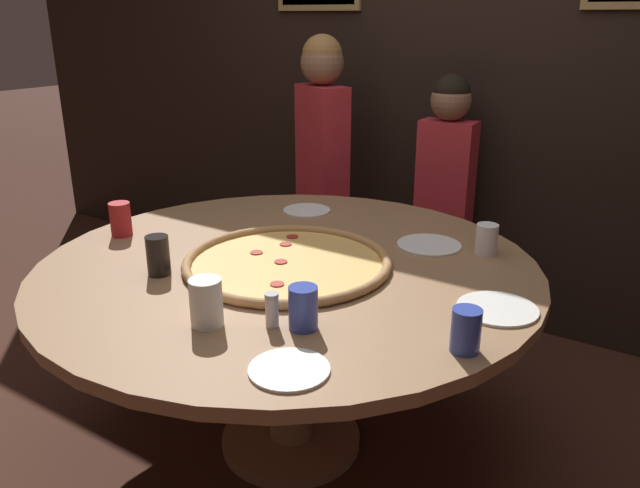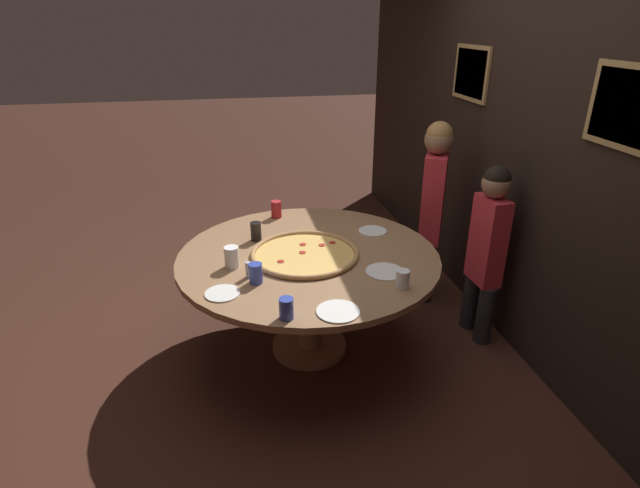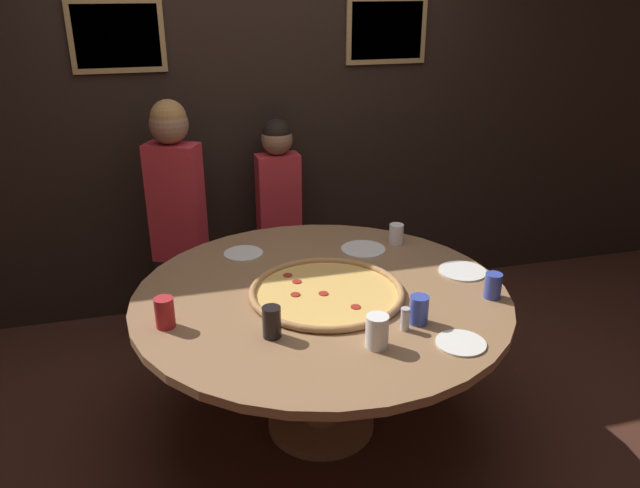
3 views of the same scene
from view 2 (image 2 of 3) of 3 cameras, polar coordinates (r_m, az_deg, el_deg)
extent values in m
plane|color=#422319|center=(3.61, -1.22, -11.77)|extent=(24.00, 24.00, 0.00)
cube|color=black|center=(3.56, 22.43, 9.08)|extent=(6.40, 0.06, 2.60)
cube|color=#9E7F4C|center=(4.15, 16.89, 18.19)|extent=(0.52, 0.02, 0.40)
cube|color=#B2A893|center=(4.15, 16.81, 18.20)|extent=(0.46, 0.01, 0.34)
cube|color=#9E7F4C|center=(2.84, 31.88, 13.08)|extent=(0.52, 0.02, 0.40)
cube|color=#B2A893|center=(2.83, 31.79, 13.09)|extent=(0.46, 0.01, 0.34)
cylinder|color=#936B47|center=(3.24, -1.34, -1.46)|extent=(1.69, 1.69, 0.04)
cylinder|color=#936B47|center=(3.42, -1.28, -7.04)|extent=(0.16, 0.16, 0.70)
cylinder|color=#936B47|center=(3.60, -1.23, -11.51)|extent=(0.52, 0.52, 0.04)
cylinder|color=#EAB75B|center=(3.21, -1.76, -1.22)|extent=(0.66, 0.66, 0.01)
torus|color=#B27F4C|center=(3.20, -1.76, -1.06)|extent=(0.70, 0.70, 0.03)
cylinder|color=#A8281E|center=(3.33, -1.98, -0.05)|extent=(0.04, 0.04, 0.00)
cylinder|color=#A8281E|center=(3.36, 1.44, 0.17)|extent=(0.04, 0.04, 0.00)
cylinder|color=#A8281E|center=(3.22, -2.02, -0.99)|extent=(0.04, 0.04, 0.00)
cylinder|color=#A8281E|center=(3.32, 0.22, -0.13)|extent=(0.04, 0.04, 0.00)
cylinder|color=#A8281E|center=(3.11, -4.52, -2.00)|extent=(0.04, 0.04, 0.00)
cylinder|color=#384CB7|center=(2.89, -7.35, -3.34)|extent=(0.08, 0.08, 0.12)
cylinder|color=#B22328|center=(3.82, -5.01, 3.98)|extent=(0.08, 0.08, 0.13)
cylinder|color=white|center=(3.08, -10.05, -1.48)|extent=(0.09, 0.09, 0.13)
cylinder|color=white|center=(2.85, 9.43, -3.97)|extent=(0.08, 0.08, 0.11)
cylinder|color=black|center=(3.43, -7.33, 1.43)|extent=(0.07, 0.07, 0.13)
cylinder|color=#384CB7|center=(2.55, -3.87, -7.36)|extent=(0.08, 0.08, 0.11)
cylinder|color=white|center=(3.58, 6.03, 1.49)|extent=(0.20, 0.20, 0.01)
cylinder|color=white|center=(2.62, 2.07, -7.69)|extent=(0.23, 0.23, 0.01)
cylinder|color=white|center=(3.03, 7.42, -3.13)|extent=(0.23, 0.23, 0.01)
cylinder|color=white|center=(2.83, -11.10, -5.55)|extent=(0.20, 0.20, 0.01)
cylinder|color=silver|center=(2.96, -8.18, -3.02)|extent=(0.04, 0.04, 0.08)
cylinder|color=#B7B7BC|center=(2.94, -8.24, -2.19)|extent=(0.04, 0.04, 0.01)
cylinder|color=#232328|center=(4.14, 11.92, -3.22)|extent=(0.18, 0.18, 0.50)
cylinder|color=#232328|center=(4.34, 12.20, -1.88)|extent=(0.18, 0.18, 0.50)
cube|color=red|center=(4.00, 12.81, 5.12)|extent=(0.34, 0.28, 0.70)
sphere|color=#8C664C|center=(3.88, 13.45, 11.50)|extent=(0.22, 0.22, 0.22)
sphere|color=#9E703D|center=(3.87, 13.51, 12.04)|extent=(0.20, 0.20, 0.20)
cylinder|color=#232328|center=(3.75, 18.32, -7.66)|extent=(0.12, 0.12, 0.44)
cylinder|color=#232328|center=(3.89, 16.83, -6.19)|extent=(0.12, 0.12, 0.44)
cube|color=red|center=(3.58, 18.63, 0.35)|extent=(0.27, 0.15, 0.62)
sphere|color=#8C664C|center=(3.44, 19.53, 6.49)|extent=(0.19, 0.19, 0.19)
sphere|color=black|center=(3.43, 19.61, 7.02)|extent=(0.18, 0.18, 0.18)
camera|label=1|loc=(2.11, -41.62, 1.25)|focal=35.00mm
camera|label=3|loc=(4.01, -42.12, 17.22)|focal=35.00mm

